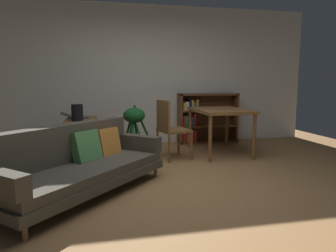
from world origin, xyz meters
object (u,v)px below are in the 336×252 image
Objects in this scene: media_console at (81,138)px; bookshelf at (203,118)px; dining_table at (220,114)px; desk_speaker at (77,113)px; open_laptop at (77,117)px; potted_floor_plant at (134,127)px; fabric_couch at (78,163)px; dining_chair_near at (170,126)px.

bookshelf is at bearing 19.66° from media_console.
dining_table is 1.03m from bookshelf.
desk_speaker is at bearing -178.92° from dining_table.
open_laptop is 0.45m from desk_speaker.
bookshelf is (1.48, 0.81, 0.03)m from potted_floor_plant.
media_console is 2.42× the size of open_laptop.
desk_speaker is at bearing 94.34° from fabric_couch.
potted_floor_plant is 0.71× the size of dining_table.
potted_floor_plant reaches higher than open_laptop.
media_console is 2.50m from bookshelf.
fabric_couch is 4.37× the size of open_laptop.
fabric_couch reaches higher than media_console.
fabric_couch is 1.80× the size of media_console.
desk_speaker reaches higher than media_console.
desk_speaker is (0.05, -0.43, 0.10)m from open_laptop.
potted_floor_plant reaches higher than fabric_couch.
potted_floor_plant is at bearing 15.20° from desk_speaker.
open_laptop is 0.98m from potted_floor_plant.
desk_speaker is 0.27× the size of dining_chair_near.
dining_chair_near reaches higher than media_console.
dining_table is at bearing -9.21° from open_laptop.
dining_table is 1.27× the size of dining_chair_near.
dining_chair_near is (-0.93, -0.24, -0.15)m from dining_table.
open_laptop is at bearing 109.79° from media_console.
bookshelf is (2.34, 0.84, 0.18)m from media_console.
open_laptop is at bearing -165.50° from bookshelf.
open_laptop is (-0.08, 0.21, 0.34)m from media_console.
media_console is 0.94× the size of dining_table.
open_laptop is at bearing 94.78° from fabric_couch.
fabric_couch is 2.14× the size of dining_chair_near.
bookshelf is (2.37, 1.06, -0.26)m from desk_speaker.
dining_table reaches higher than fabric_couch.
open_laptop is 1.59m from dining_chair_near.
dining_table reaches higher than media_console.
dining_table is (2.22, 1.50, 0.34)m from fabric_couch.
dining_table is at bearing 14.77° from dining_chair_near.
media_console is at bearing -70.21° from open_laptop.
desk_speaker reaches higher than potted_floor_plant.
media_console is (-0.08, 1.67, -0.03)m from fabric_couch.
dining_chair_near is at bearing -127.59° from bookshelf.
fabric_couch is 1.92m from open_laptop.
media_console is 1.46m from dining_chair_near.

